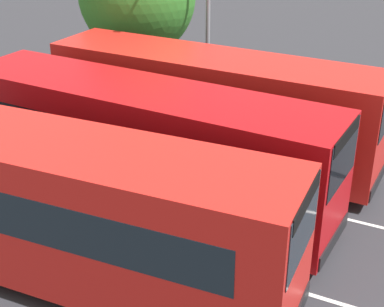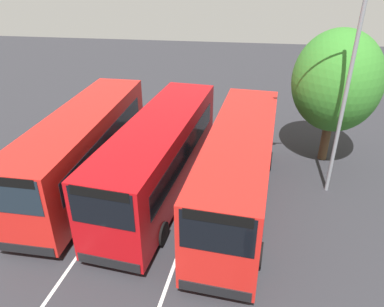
{
  "view_description": "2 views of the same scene",
  "coord_description": "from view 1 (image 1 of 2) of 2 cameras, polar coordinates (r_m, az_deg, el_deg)",
  "views": [
    {
      "loc": [
        6.28,
        -12.31,
        8.28
      ],
      "look_at": [
        0.84,
        0.79,
        1.41
      ],
      "focal_mm": 53.91,
      "sensor_mm": 36.0,
      "label": 1
    },
    {
      "loc": [
        13.24,
        3.32,
        9.17
      ],
      "look_at": [
        -0.9,
        1.27,
        1.59
      ],
      "focal_mm": 33.85,
      "sensor_mm": 36.0,
      "label": 2
    }
  ],
  "objects": [
    {
      "name": "ground_plane",
      "position": [
        16.11,
        -3.84,
        -5.15
      ],
      "size": [
        69.87,
        69.87,
        0.0
      ],
      "primitive_type": "plane",
      "color": "#2B2B30"
    },
    {
      "name": "bus_far_left",
      "position": [
        12.74,
        -12.79,
        -5.16
      ],
      "size": [
        10.56,
        2.7,
        3.41
      ],
      "rotation": [
        0.0,
        0.0,
        -0.02
      ],
      "color": "red",
      "rests_on": "ground"
    },
    {
      "name": "bus_center_left",
      "position": [
        15.31,
        -4.6,
        0.94
      ],
      "size": [
        10.71,
        3.59,
        3.41
      ],
      "rotation": [
        0.0,
        0.0,
        -0.12
      ],
      "color": "#B70C11",
      "rests_on": "ground"
    },
    {
      "name": "bus_center_right",
      "position": [
        17.94,
        2.07,
        4.84
      ],
      "size": [
        10.69,
        3.38,
        3.41
      ],
      "rotation": [
        0.0,
        0.0,
        -0.1
      ],
      "color": "red",
      "rests_on": "ground"
    },
    {
      "name": "lane_stripe_outer_left",
      "position": [
        14.83,
        -6.8,
        -8.29
      ],
      "size": [
        14.3,
        1.18,
        0.01
      ],
      "primitive_type": "cube",
      "rotation": [
        0.0,
        0.0,
        -0.07
      ],
      "color": "silver",
      "rests_on": "ground"
    },
    {
      "name": "lane_stripe_inner_left",
      "position": [
        17.46,
        -1.36,
        -2.46
      ],
      "size": [
        14.3,
        1.18,
        0.01
      ],
      "primitive_type": "cube",
      "rotation": [
        0.0,
        0.0,
        -0.07
      ],
      "color": "silver",
      "rests_on": "ground"
    }
  ]
}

